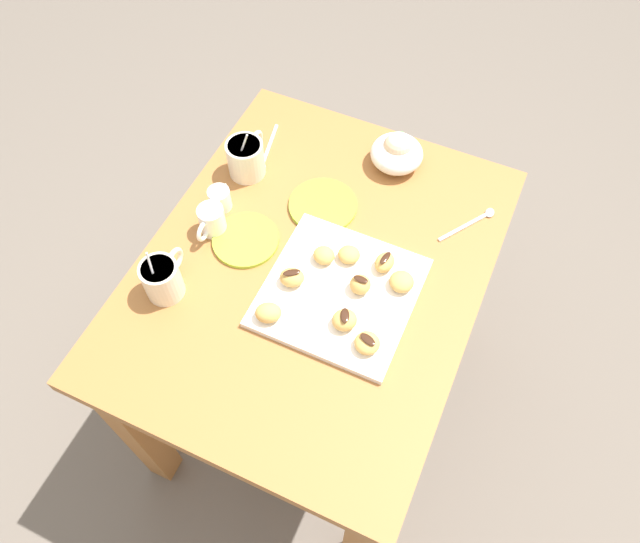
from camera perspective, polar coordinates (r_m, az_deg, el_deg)
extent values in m
plane|color=#665B51|center=(2.02, -0.46, -10.90)|extent=(8.00, 8.00, 0.00)
cube|color=#A36633|center=(1.37, -0.66, 0.04)|extent=(0.94, 0.74, 0.04)
cube|color=#A36633|center=(1.55, 3.90, -23.46)|extent=(0.07, 0.07, 0.70)
cube|color=#A36633|center=(1.87, 13.42, 0.37)|extent=(0.07, 0.07, 0.70)
cube|color=#A36633|center=(1.67, -16.65, -13.93)|extent=(0.07, 0.07, 0.70)
cube|color=#A36633|center=(1.97, -3.78, 6.64)|extent=(0.07, 0.07, 0.70)
cube|color=white|center=(1.32, 1.86, -1.97)|extent=(0.32, 0.32, 0.02)
cylinder|color=silver|center=(1.33, -14.53, -0.76)|extent=(0.08, 0.08, 0.09)
torus|color=silver|center=(1.34, -13.44, 1.03)|extent=(0.06, 0.01, 0.06)
cylinder|color=black|center=(1.30, -14.91, 0.17)|extent=(0.07, 0.07, 0.01)
cylinder|color=silver|center=(1.29, -15.24, -0.49)|extent=(0.04, 0.03, 0.12)
cylinder|color=silver|center=(1.50, -6.95, 10.42)|extent=(0.09, 0.09, 0.09)
torus|color=silver|center=(1.53, -5.98, 11.93)|extent=(0.06, 0.01, 0.06)
cylinder|color=black|center=(1.47, -7.11, 11.48)|extent=(0.08, 0.08, 0.01)
cylinder|color=silver|center=(1.47, -7.43, 10.89)|extent=(0.02, 0.04, 0.12)
cylinder|color=white|center=(1.41, -9.99, 4.86)|extent=(0.06, 0.06, 0.07)
cone|color=white|center=(1.40, -9.57, 6.35)|extent=(0.02, 0.02, 0.02)
torus|color=white|center=(1.39, -10.82, 3.73)|extent=(0.05, 0.01, 0.05)
cylinder|color=white|center=(1.39, -10.17, 5.60)|extent=(0.05, 0.05, 0.01)
ellipsoid|color=white|center=(1.53, 7.17, 10.87)|extent=(0.13, 0.13, 0.07)
sphere|color=beige|center=(1.51, 7.27, 11.51)|extent=(0.07, 0.07, 0.07)
ellipsoid|color=green|center=(1.51, 7.55, 12.41)|extent=(0.03, 0.02, 0.01)
cylinder|color=white|center=(1.46, -9.34, 6.71)|extent=(0.05, 0.05, 0.05)
cone|color=white|center=(1.45, -8.96, 7.84)|extent=(0.02, 0.02, 0.02)
torus|color=white|center=(1.44, -10.06, 5.75)|extent=(0.04, 0.01, 0.04)
cylinder|color=#381E11|center=(1.44, -9.46, 7.25)|extent=(0.04, 0.04, 0.01)
cylinder|color=#9EC633|center=(1.45, 0.27, 6.18)|extent=(0.16, 0.16, 0.01)
cylinder|color=#9EC633|center=(1.40, -7.00, 2.87)|extent=(0.15, 0.15, 0.01)
cube|color=silver|center=(1.46, 13.36, 4.13)|extent=(0.13, 0.09, 0.00)
ellipsoid|color=silver|center=(1.50, 15.57, 5.32)|extent=(0.03, 0.02, 0.01)
cube|color=silver|center=(1.59, -4.75, 11.60)|extent=(0.15, 0.04, 0.00)
ellipsoid|color=silver|center=(1.54, -5.49, 9.65)|extent=(0.03, 0.02, 0.01)
ellipsoid|color=#DBA351|center=(1.34, 0.37, 1.53)|extent=(0.05, 0.05, 0.03)
ellipsoid|color=#DBA351|center=(1.24, 4.42, -6.68)|extent=(0.06, 0.06, 0.03)
ellipsoid|color=#381E11|center=(1.22, 4.48, -6.34)|extent=(0.03, 0.04, 0.00)
ellipsoid|color=#DBA351|center=(1.27, -4.85, -3.86)|extent=(0.07, 0.07, 0.04)
ellipsoid|color=#DBA351|center=(1.31, -2.63, -0.55)|extent=(0.06, 0.07, 0.04)
ellipsoid|color=#381E11|center=(1.29, -2.67, -0.09)|extent=(0.03, 0.04, 0.00)
ellipsoid|color=#DBA351|center=(1.33, 6.05, 0.85)|extent=(0.06, 0.04, 0.03)
ellipsoid|color=#381E11|center=(1.32, 6.12, 1.28)|extent=(0.04, 0.02, 0.00)
ellipsoid|color=#DBA351|center=(1.25, 2.30, -4.55)|extent=(0.07, 0.07, 0.04)
ellipsoid|color=#381E11|center=(1.24, 2.34, -4.12)|extent=(0.04, 0.03, 0.00)
ellipsoid|color=#DBA351|center=(1.31, 7.63, -0.94)|extent=(0.05, 0.05, 0.03)
ellipsoid|color=#DBA351|center=(1.30, 3.78, -1.21)|extent=(0.05, 0.05, 0.04)
ellipsoid|color=#381E11|center=(1.28, 3.84, -0.72)|extent=(0.02, 0.03, 0.00)
ellipsoid|color=#DBA351|center=(1.34, 2.73, 1.59)|extent=(0.06, 0.06, 0.03)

